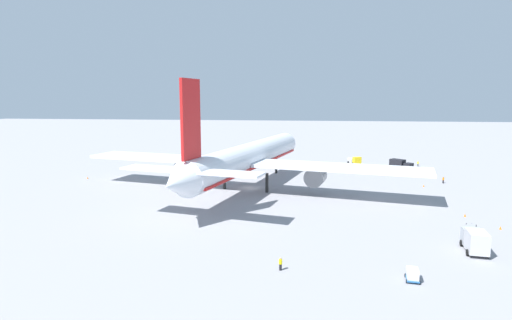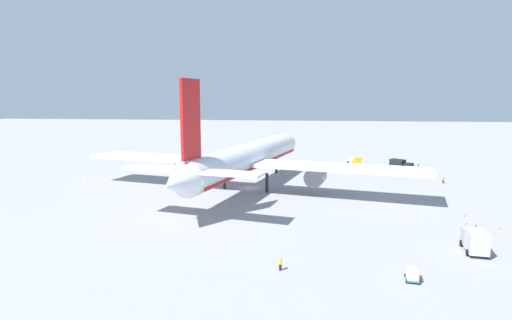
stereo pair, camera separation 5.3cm
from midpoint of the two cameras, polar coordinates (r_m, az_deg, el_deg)
The scene contains 15 objects.
ground_plane at distance 97.05m, azimuth -0.85°, elevation -3.86°, with size 600.00×600.00×0.00m, color gray.
airliner at distance 94.49m, azimuth -1.14°, elevation 0.25°, with size 70.09×78.56×23.87m.
service_truck_0 at distance 127.86m, azimuth 19.15°, elevation -0.59°, with size 6.09×6.49×3.09m.
service_truck_1 at distance 134.70m, azimuth 13.32°, elevation -0.06°, with size 5.48×4.10×2.60m.
service_truck_2 at distance 64.37m, azimuth 27.80°, elevation -9.69°, with size 6.20×3.25×3.17m.
baggage_cart_0 at distance 76.06m, azimuth 27.30°, elevation -8.08°, with size 3.19×2.38×0.40m.
baggage_cart_1 at distance 52.39m, azimuth 20.62°, elevation -14.43°, with size 2.87×1.76×1.41m.
baggage_cart_2 at distance 156.93m, azimuth -11.95°, elevation 0.78°, with size 1.73×2.89×0.40m.
ground_worker_1 at distance 136.48m, azimuth 21.29°, elevation -0.48°, with size 0.55×0.55×1.75m.
ground_worker_2 at distance 112.05m, azimuth 24.25°, elevation -2.51°, with size 0.55×0.55×1.63m.
ground_worker_3 at distance 51.96m, azimuth 3.34°, elevation -14.00°, with size 0.57×0.57×1.63m.
traffic_cone_1 at distance 82.58m, azimuth 26.69°, elevation -6.77°, with size 0.36×0.36×0.55m, color orange.
traffic_cone_2 at distance 77.48m, azimuth 30.47°, elevation -8.01°, with size 0.36×0.36×0.55m, color orange.
traffic_cone_3 at distance 116.61m, azimuth -22.08°, elevation -2.26°, with size 0.36×0.36×0.55m, color orange.
traffic_cone_4 at distance 106.04m, azimuth 21.97°, elevation -3.27°, with size 0.36×0.36×0.55m, color orange.
Camera 1 is at (-93.79, -13.99, 20.64)m, focal length 29.21 mm.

